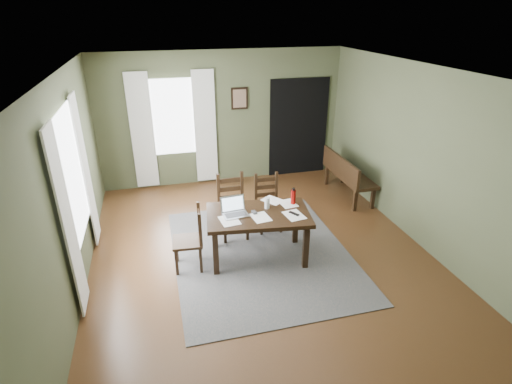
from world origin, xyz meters
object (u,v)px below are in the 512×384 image
object	(u,v)px
chair_back_right	(268,203)
bench	(346,173)
laptop	(234,210)
chair_back_left	(233,207)
dining_table	(258,219)
chair_end	(191,239)
water_bottle	(293,197)

from	to	relation	value
chair_back_right	bench	world-z (taller)	chair_back_right
chair_back_right	laptop	size ratio (longest dim) A/B	2.47
bench	laptop	size ratio (longest dim) A/B	3.90
chair_back_left	laptop	bearing A→B (deg)	-99.73
chair_back_left	bench	size ratio (longest dim) A/B	0.70
dining_table	bench	world-z (taller)	bench
chair_end	laptop	xyz separation A→B (m)	(0.65, 0.08, 0.34)
chair_back_right	chair_back_left	bearing A→B (deg)	-171.90
chair_back_left	laptop	size ratio (longest dim) A/B	2.71
dining_table	chair_end	xyz separation A→B (m)	(-0.98, -0.00, -0.19)
dining_table	water_bottle	distance (m)	0.64
chair_end	chair_back_left	distance (m)	1.06
chair_back_right	laptop	distance (m)	1.09
chair_end	laptop	size ratio (longest dim) A/B	2.47
dining_table	chair_back_right	distance (m)	0.93
chair_back_right	laptop	bearing A→B (deg)	-132.97
chair_end	bench	bearing A→B (deg)	121.70
chair_back_left	water_bottle	size ratio (longest dim) A/B	4.02
laptop	water_bottle	distance (m)	0.92
chair_back_left	water_bottle	distance (m)	1.06
bench	laptop	distance (m)	3.01
chair_end	laptop	distance (m)	0.74
laptop	water_bottle	size ratio (longest dim) A/B	1.48
water_bottle	dining_table	bearing A→B (deg)	-164.16
laptop	water_bottle	bearing A→B (deg)	-0.47
dining_table	chair_end	distance (m)	1.00
chair_end	chair_back_left	world-z (taller)	chair_back_left
bench	water_bottle	world-z (taller)	water_bottle
dining_table	water_bottle	xyz separation A→B (m)	(0.58, 0.17, 0.21)
chair_end	water_bottle	world-z (taller)	water_bottle
chair_end	chair_back_right	xyz separation A→B (m)	(1.37, 0.83, 0.00)
chair_back_left	dining_table	bearing A→B (deg)	-73.74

